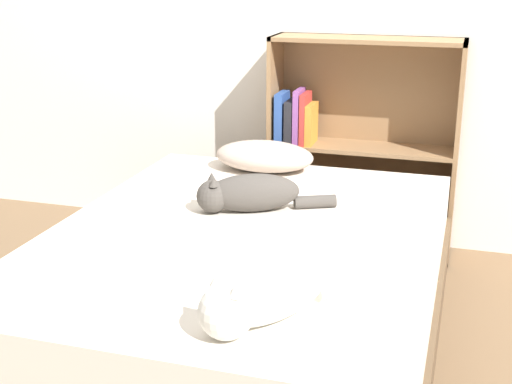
% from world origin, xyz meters
% --- Properties ---
extents(ground_plane, '(8.00, 8.00, 0.00)m').
position_xyz_m(ground_plane, '(0.00, 0.00, 0.00)').
color(ground_plane, brown).
extents(bed, '(1.40, 1.85, 0.48)m').
position_xyz_m(bed, '(0.00, 0.00, 0.23)').
color(bed, brown).
rests_on(bed, ground_plane).
extents(pillow, '(0.46, 0.28, 0.13)m').
position_xyz_m(pillow, '(-0.15, 0.75, 0.54)').
color(pillow, '#B29E8E').
rests_on(pillow, bed).
extents(cat_light, '(0.36, 0.49, 0.17)m').
position_xyz_m(cat_light, '(0.26, -0.64, 0.55)').
color(cat_light, white).
rests_on(cat_light, bed).
extents(cat_dark, '(0.51, 0.30, 0.15)m').
position_xyz_m(cat_dark, '(-0.05, 0.19, 0.55)').
color(cat_dark, '#47423D').
rests_on(cat_dark, bed).
extents(bookshelf, '(0.90, 0.26, 1.06)m').
position_xyz_m(bookshelf, '(0.21, 1.14, 0.54)').
color(bookshelf, '#8E6B47').
rests_on(bookshelf, ground_plane).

